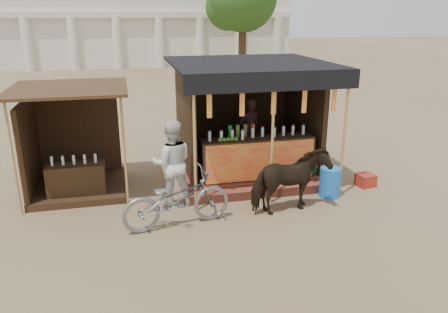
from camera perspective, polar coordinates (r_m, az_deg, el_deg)
name	(u,v)px	position (r m, az deg, el deg)	size (l,w,h in m)	color
ground	(245,244)	(7.82, 2.72, -11.31)	(120.00, 120.00, 0.00)	#846B4C
main_stall	(248,134)	(10.69, 3.11, 2.89)	(3.60, 3.61, 2.78)	brown
secondary_stall	(69,155)	(10.30, -19.62, 0.21)	(2.40, 2.40, 2.38)	#332412
cow	(290,182)	(8.79, 8.61, -3.27)	(0.71, 1.56, 1.32)	black
motorbike	(177,199)	(8.23, -6.18, -5.57)	(0.72, 2.08, 1.09)	gray
bystander	(172,163)	(9.07, -6.82, -0.85)	(0.88, 0.69, 1.81)	silver
blue_barrel	(330,182)	(9.85, 13.67, -3.28)	(0.46, 0.46, 0.65)	blue
red_crate	(366,180)	(10.71, 18.01, -2.95)	(0.38, 0.36, 0.29)	maroon
cooler	(313,171)	(10.74, 11.54, -1.83)	(0.71, 0.55, 0.46)	#1B7934
background_building	(115,11)	(36.47, -14.01, 17.98)	(26.00, 7.45, 8.18)	silver
tree	(239,0)	(29.70, 2.02, 19.78)	(4.50, 4.40, 7.00)	#382314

